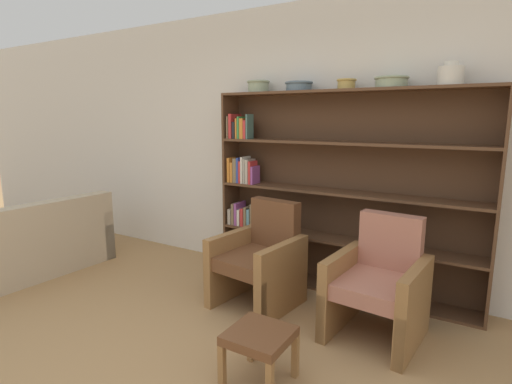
# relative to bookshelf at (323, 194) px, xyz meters

# --- Properties ---
(wall_back) EXTENTS (12.00, 0.06, 2.75)m
(wall_back) POSITION_rel_bookshelf_xyz_m (-0.21, 0.16, 0.46)
(wall_back) COLOR silver
(wall_back) RESTS_ON ground
(bookshelf) EXTENTS (2.53, 0.30, 1.90)m
(bookshelf) POSITION_rel_bookshelf_xyz_m (0.00, 0.00, 0.00)
(bookshelf) COLOR brown
(bookshelf) RESTS_ON ground
(bowl_brass) EXTENTS (0.23, 0.23, 0.12)m
(bowl_brass) POSITION_rel_bookshelf_xyz_m (-0.72, -0.03, 1.04)
(bowl_brass) COLOR gray
(bowl_brass) RESTS_ON bookshelf
(bowl_terracotta) EXTENTS (0.26, 0.26, 0.09)m
(bowl_terracotta) POSITION_rel_bookshelf_xyz_m (-0.27, -0.03, 1.03)
(bowl_terracotta) COLOR slate
(bowl_terracotta) RESTS_ON bookshelf
(bowl_sage) EXTENTS (0.18, 0.18, 0.09)m
(bowl_sage) POSITION_rel_bookshelf_xyz_m (0.19, -0.03, 1.03)
(bowl_sage) COLOR tan
(bowl_sage) RESTS_ON bookshelf
(bowl_olive) EXTENTS (0.28, 0.28, 0.09)m
(bowl_olive) POSITION_rel_bookshelf_xyz_m (0.58, -0.03, 1.03)
(bowl_olive) COLOR gray
(bowl_olive) RESTS_ON bookshelf
(vase_tall) EXTENTS (0.19, 0.19, 0.18)m
(vase_tall) POSITION_rel_bookshelf_xyz_m (1.03, -0.03, 1.06)
(vase_tall) COLOR silver
(vase_tall) RESTS_ON bookshelf
(couch) EXTENTS (0.95, 1.57, 0.80)m
(couch) POSITION_rel_bookshelf_xyz_m (-2.81, -1.30, -0.63)
(couch) COLOR tan
(couch) RESTS_ON ground
(armchair_leather) EXTENTS (0.72, 0.76, 0.91)m
(armchair_leather) POSITION_rel_bookshelf_xyz_m (-0.32, -0.66, -0.52)
(armchair_leather) COLOR olive
(armchair_leather) RESTS_ON ground
(armchair_cushioned) EXTENTS (0.70, 0.74, 0.91)m
(armchair_cushioned) POSITION_rel_bookshelf_xyz_m (0.72, -0.66, -0.52)
(armchair_cushioned) COLOR olive
(armchair_cushioned) RESTS_ON ground
(footstool) EXTENTS (0.38, 0.38, 0.35)m
(footstool) POSITION_rel_bookshelf_xyz_m (0.24, -1.63, -0.63)
(footstool) COLOR olive
(footstool) RESTS_ON ground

